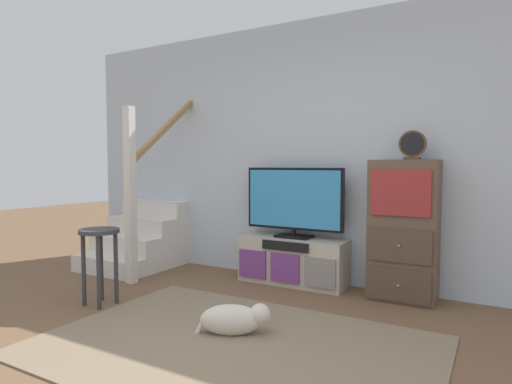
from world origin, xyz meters
TOP-DOWN VIEW (x-y plane):
  - back_wall at (0.00, 2.46)m, footprint 6.40×0.12m
  - area_rug at (0.00, 0.60)m, footprint 2.60×1.80m
  - media_console at (-0.30, 2.19)m, footprint 1.10×0.38m
  - television at (-0.30, 2.22)m, footprint 1.04×0.22m
  - side_cabinet at (0.78, 2.20)m, footprint 0.58×0.38m
  - desk_clock at (0.84, 2.19)m, footprint 0.23×0.08m
  - staircase at (-2.24, 2.20)m, footprint 1.00×1.36m
  - bar_stool_near at (-1.48, 0.77)m, footprint 0.34×0.34m
  - dog at (-0.10, 0.78)m, footprint 0.50×0.38m

SIDE VIEW (x-z plane):
  - area_rug at x=0.00m, z-range 0.00..0.01m
  - dog at x=-0.10m, z-range 0.00..0.23m
  - media_console at x=-0.30m, z-range 0.00..0.47m
  - staircase at x=-2.24m, z-range -0.73..1.47m
  - bar_stool_near at x=-1.48m, z-range 0.17..0.83m
  - side_cabinet at x=0.78m, z-range 0.00..1.26m
  - television at x=-0.30m, z-range 0.49..1.21m
  - back_wall at x=0.00m, z-range 0.00..2.70m
  - desk_clock at x=0.84m, z-range 1.26..1.51m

